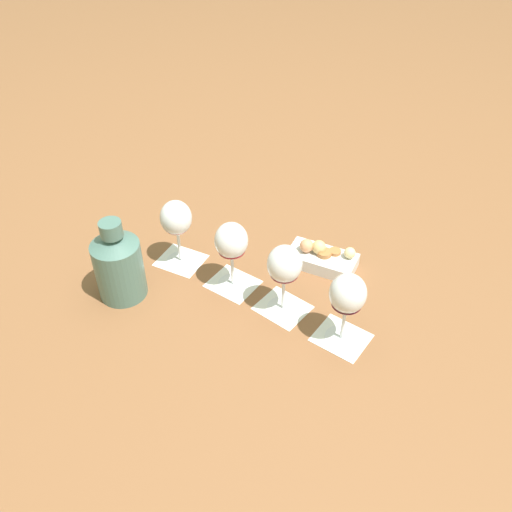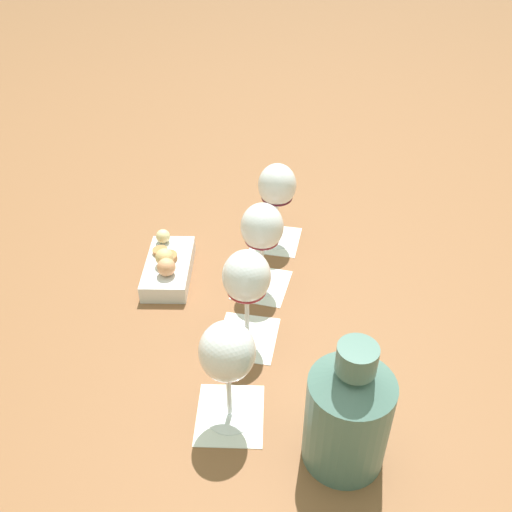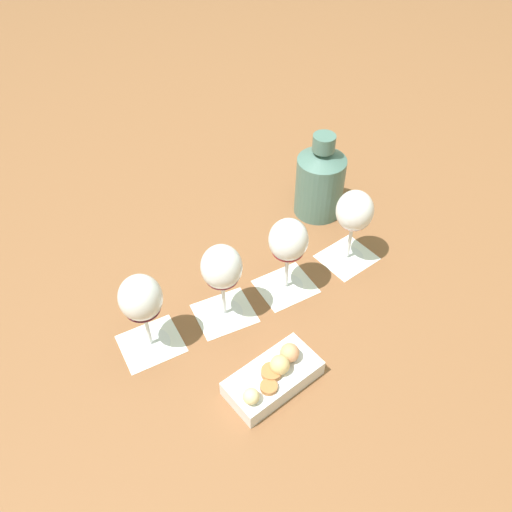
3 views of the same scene
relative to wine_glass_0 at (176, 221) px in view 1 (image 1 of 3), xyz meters
name	(u,v)px [view 1 (image 1 of 3)]	position (x,y,z in m)	size (l,w,h in m)	color
ground_plane	(256,297)	(0.18, 0.15, -0.12)	(8.00, 8.00, 0.00)	brown
tasting_card_0	(181,260)	(0.00, 0.00, -0.12)	(0.15, 0.15, 0.00)	white
tasting_card_1	(233,284)	(0.12, 0.11, -0.12)	(0.15, 0.15, 0.00)	white
tasting_card_2	(283,308)	(0.22, 0.20, -0.12)	(0.15, 0.15, 0.00)	white
tasting_card_3	(341,338)	(0.34, 0.30, -0.12)	(0.15, 0.15, 0.00)	white
wine_glass_0	(176,221)	(0.00, 0.00, 0.00)	(0.08, 0.08, 0.18)	white
wine_glass_1	(231,244)	(0.12, 0.11, 0.00)	(0.08, 0.08, 0.18)	white
wine_glass_2	(284,267)	(0.22, 0.20, 0.00)	(0.08, 0.08, 0.18)	white
wine_glass_3	(347,297)	(0.34, 0.30, 0.00)	(0.08, 0.08, 0.18)	white
ceramic_vase	(118,264)	(0.08, -0.15, -0.04)	(0.11, 0.11, 0.21)	#4C7066
snack_dish	(322,258)	(0.10, 0.34, -0.10)	(0.17, 0.19, 0.07)	silver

